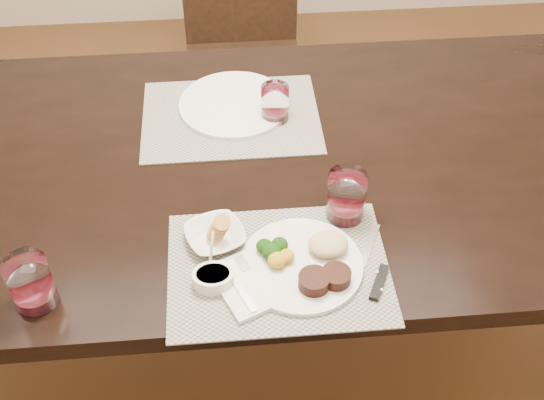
{
  "coord_description": "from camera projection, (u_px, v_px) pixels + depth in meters",
  "views": [
    {
      "loc": [
        -0.08,
        -1.25,
        1.86
      ],
      "look_at": [
        0.01,
        -0.22,
        0.82
      ],
      "focal_mm": 45.0,
      "sensor_mm": 36.0,
      "label": 1
    }
  ],
  "objects": [
    {
      "name": "dining_table",
      "position": [
        261.0,
        183.0,
        1.73
      ],
      "size": [
        2.0,
        1.0,
        0.75
      ],
      "color": "black",
      "rests_on": "ground"
    },
    {
      "name": "wine_glass_far",
      "position": [
        275.0,
        105.0,
        1.75
      ],
      "size": [
        0.07,
        0.07,
        0.1
      ],
      "rotation": [
        0.0,
        0.0,
        -0.29
      ],
      "color": "white",
      "rests_on": "placemat_far"
    },
    {
      "name": "dinner_plate",
      "position": [
        307.0,
        263.0,
        1.41
      ],
      "size": [
        0.26,
        0.26,
        0.05
      ],
      "rotation": [
        0.0,
        0.0,
        0.38
      ],
      "color": "silver",
      "rests_on": "placemat_near"
    },
    {
      "name": "chair_far",
      "position": [
        243.0,
        42.0,
        2.5
      ],
      "size": [
        0.42,
        0.42,
        0.9
      ],
      "color": "black",
      "rests_on": "ground"
    },
    {
      "name": "steak_knife",
      "position": [
        377.0,
        273.0,
        1.4
      ],
      "size": [
        0.07,
        0.21,
        0.01
      ],
      "rotation": [
        0.0,
        0.0,
        -0.45
      ],
      "color": "silver",
      "rests_on": "placemat_near"
    },
    {
      "name": "cracker_bowl",
      "position": [
        215.0,
        236.0,
        1.46
      ],
      "size": [
        0.16,
        0.16,
        0.06
      ],
      "rotation": [
        0.0,
        0.0,
        0.33
      ],
      "color": "silver",
      "rests_on": "placemat_near"
    },
    {
      "name": "ground_plane",
      "position": [
        264.0,
        333.0,
        2.2
      ],
      "size": [
        4.5,
        4.5,
        0.0
      ],
      "primitive_type": "plane",
      "color": "#412A15",
      "rests_on": "ground"
    },
    {
      "name": "placemat_far",
      "position": [
        231.0,
        117.0,
        1.78
      ],
      "size": [
        0.46,
        0.34,
        0.0
      ],
      "primitive_type": "cube",
      "color": "gray",
      "rests_on": "dining_table"
    },
    {
      "name": "napkin_fork",
      "position": [
        241.0,
        286.0,
        1.38
      ],
      "size": [
        0.15,
        0.18,
        0.02
      ],
      "rotation": [
        0.0,
        0.0,
        0.42
      ],
      "color": "white",
      "rests_on": "placemat_near"
    },
    {
      "name": "wine_glass_near",
      "position": [
        346.0,
        198.0,
        1.49
      ],
      "size": [
        0.09,
        0.09,
        0.12
      ],
      "rotation": [
        0.0,
        0.0,
        -0.17
      ],
      "color": "white",
      "rests_on": "placemat_near"
    },
    {
      "name": "far_plate",
      "position": [
        234.0,
        104.0,
        1.81
      ],
      "size": [
        0.29,
        0.29,
        0.01
      ],
      "primitive_type": "cylinder",
      "color": "silver",
      "rests_on": "placemat_far"
    },
    {
      "name": "wine_glass_side",
      "position": [
        31.0,
        285.0,
        1.33
      ],
      "size": [
        0.08,
        0.08,
        0.12
      ],
      "rotation": [
        0.0,
        0.0,
        -0.31
      ],
      "color": "white",
      "rests_on": "dining_table"
    },
    {
      "name": "placemat_near",
      "position": [
        278.0,
        268.0,
        1.42
      ],
      "size": [
        0.46,
        0.34,
        0.0
      ],
      "primitive_type": "cube",
      "color": "gray",
      "rests_on": "dining_table"
    },
    {
      "name": "sauce_ramekin",
      "position": [
        213.0,
        278.0,
        1.38
      ],
      "size": [
        0.09,
        0.13,
        0.07
      ],
      "rotation": [
        0.0,
        0.0,
        -0.18
      ],
      "color": "silver",
      "rests_on": "placemat_near"
    }
  ]
}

